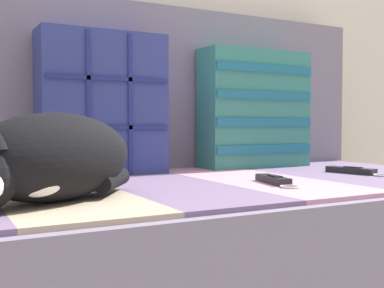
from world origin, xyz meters
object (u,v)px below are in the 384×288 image
object	(u,v)px
throw_pillow_quilted	(103,104)
sleeping_cat	(46,160)
game_remote_near	(353,171)
couch	(202,253)
throw_pillow_striped	(254,109)
game_remote_far	(274,180)

from	to	relation	value
throw_pillow_quilted	sleeping_cat	distance (m)	0.54
sleeping_cat	game_remote_near	size ratio (longest dim) A/B	1.98
couch	throw_pillow_striped	xyz separation A→B (m)	(0.35, 0.24, 0.41)
throw_pillow_quilted	throw_pillow_striped	world-z (taller)	throw_pillow_quilted
throw_pillow_striped	game_remote_near	xyz separation A→B (m)	(0.13, -0.33, -0.19)
throw_pillow_quilted	game_remote_far	bearing A→B (deg)	-53.09
couch	sleeping_cat	world-z (taller)	sleeping_cat
game_remote_near	game_remote_far	bearing A→B (deg)	-167.29
couch	throw_pillow_quilted	distance (m)	0.52
sleeping_cat	game_remote_near	bearing A→B (deg)	7.18
couch	game_remote_near	size ratio (longest dim) A/B	8.38
couch	throw_pillow_striped	bearing A→B (deg)	34.73
throw_pillow_quilted	sleeping_cat	xyz separation A→B (m)	(-0.26, -0.45, -0.13)
throw_pillow_striped	throw_pillow_quilted	bearing A→B (deg)	179.95
couch	game_remote_near	distance (m)	0.53
throw_pillow_striped	sleeping_cat	size ratio (longest dim) A/B	0.99
couch	throw_pillow_quilted	size ratio (longest dim) A/B	4.10
throw_pillow_quilted	game_remote_far	size ratio (longest dim) A/B	2.20
throw_pillow_quilted	game_remote_near	bearing A→B (deg)	-26.41
sleeping_cat	game_remote_near	distance (m)	0.94
sleeping_cat	game_remote_near	xyz separation A→B (m)	(0.93, 0.12, -0.07)
couch	game_remote_far	size ratio (longest dim) A/B	9.03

